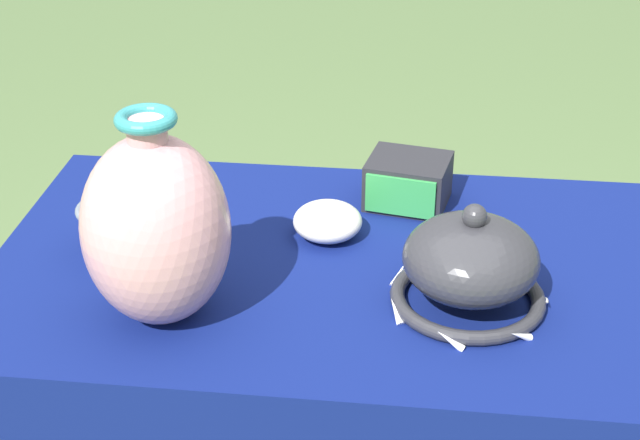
{
  "coord_description": "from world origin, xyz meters",
  "views": [
    {
      "loc": [
        0.09,
        -1.33,
        1.56
      ],
      "look_at": [
        -0.05,
        -0.1,
        0.87
      ],
      "focal_mm": 55.0,
      "sensor_mm": 36.0,
      "label": 1
    }
  ],
  "objects_px": {
    "vase_tall_bulbous": "(156,229)",
    "cup_wide_slate": "(114,228)",
    "vase_dome_bell": "(470,266)",
    "mosaic_tile_box": "(408,182)",
    "bowl_shallow_ivory": "(328,221)"
  },
  "relations": [
    {
      "from": "vase_tall_bulbous",
      "to": "bowl_shallow_ivory",
      "type": "bearing_deg",
      "value": 50.14
    },
    {
      "from": "mosaic_tile_box",
      "to": "cup_wide_slate",
      "type": "relative_size",
      "value": 1.35
    },
    {
      "from": "cup_wide_slate",
      "to": "vase_dome_bell",
      "type": "bearing_deg",
      "value": -8.28
    },
    {
      "from": "cup_wide_slate",
      "to": "bowl_shallow_ivory",
      "type": "height_order",
      "value": "cup_wide_slate"
    },
    {
      "from": "cup_wide_slate",
      "to": "mosaic_tile_box",
      "type": "bearing_deg",
      "value": 26.24
    },
    {
      "from": "cup_wide_slate",
      "to": "bowl_shallow_ivory",
      "type": "bearing_deg",
      "value": 15.51
    },
    {
      "from": "mosaic_tile_box",
      "to": "bowl_shallow_ivory",
      "type": "distance_m",
      "value": 0.19
    },
    {
      "from": "vase_tall_bulbous",
      "to": "cup_wide_slate",
      "type": "xyz_separation_m",
      "value": [
        -0.12,
        0.16,
        -0.1
      ]
    },
    {
      "from": "vase_dome_bell",
      "to": "mosaic_tile_box",
      "type": "relative_size",
      "value": 1.57
    },
    {
      "from": "vase_tall_bulbous",
      "to": "cup_wide_slate",
      "type": "relative_size",
      "value": 2.75
    },
    {
      "from": "cup_wide_slate",
      "to": "bowl_shallow_ivory",
      "type": "distance_m",
      "value": 0.35
    },
    {
      "from": "mosaic_tile_box",
      "to": "bowl_shallow_ivory",
      "type": "bearing_deg",
      "value": -122.84
    },
    {
      "from": "vase_dome_bell",
      "to": "mosaic_tile_box",
      "type": "bearing_deg",
      "value": 108.16
    },
    {
      "from": "mosaic_tile_box",
      "to": "bowl_shallow_ivory",
      "type": "height_order",
      "value": "mosaic_tile_box"
    },
    {
      "from": "vase_dome_bell",
      "to": "cup_wide_slate",
      "type": "xyz_separation_m",
      "value": [
        -0.56,
        0.08,
        -0.02
      ]
    }
  ]
}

